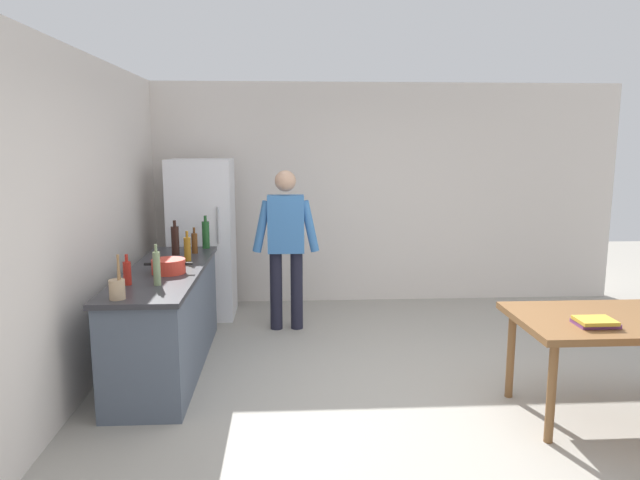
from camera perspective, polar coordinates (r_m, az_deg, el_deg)
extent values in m
plane|color=#9E998E|center=(4.69, 8.86, -15.52)|extent=(14.00, 14.00, 0.00)
cube|color=silver|center=(7.24, 4.15, 4.58)|extent=(6.40, 0.12, 2.70)
cube|color=silver|center=(4.70, -24.01, 1.02)|extent=(0.12, 5.60, 2.70)
cube|color=#4C5666|center=(5.29, -14.88, -7.79)|extent=(0.60, 2.12, 0.86)
cube|color=#2D2D33|center=(5.18, -15.10, -3.03)|extent=(0.64, 2.20, 0.04)
cube|color=white|center=(6.70, -11.52, 0.13)|extent=(0.70, 0.64, 1.80)
cylinder|color=#B2B2B7|center=(6.31, -10.04, 1.43)|extent=(0.02, 0.02, 0.40)
cylinder|color=#1E1E2D|center=(6.20, -4.36, -5.02)|extent=(0.13, 0.13, 0.84)
cylinder|color=#1E1E2D|center=(6.20, -2.32, -5.00)|extent=(0.13, 0.13, 0.84)
cube|color=#3D75B7|center=(6.06, -3.40, 1.60)|extent=(0.38, 0.22, 0.60)
sphere|color=tan|center=(6.01, -3.45, 5.85)|extent=(0.22, 0.22, 0.22)
cylinder|color=#3D75B7|center=(6.02, -5.78, 1.33)|extent=(0.20, 0.09, 0.55)
cylinder|color=#3D75B7|center=(6.02, -1.02, 1.38)|extent=(0.20, 0.09, 0.55)
cube|color=brown|center=(4.67, 27.07, -7.10)|extent=(1.40, 0.90, 0.05)
cylinder|color=brown|center=(4.23, 21.89, -13.82)|extent=(0.06, 0.06, 0.70)
cylinder|color=brown|center=(4.83, 18.33, -10.68)|extent=(0.06, 0.06, 0.70)
cylinder|color=red|center=(5.00, -14.74, -2.52)|extent=(0.28, 0.28, 0.12)
cube|color=black|center=(5.03, -16.65, -2.30)|extent=(0.06, 0.03, 0.02)
cube|color=black|center=(4.97, -12.82, -2.29)|extent=(0.06, 0.03, 0.02)
cylinder|color=tan|center=(4.29, -19.41, -4.63)|extent=(0.11, 0.11, 0.14)
cylinder|color=olive|center=(4.26, -19.25, -2.78)|extent=(0.02, 0.05, 0.22)
cylinder|color=olive|center=(4.24, -19.31, -2.82)|extent=(0.02, 0.04, 0.22)
cylinder|color=#5B3314|center=(5.83, -12.29, -0.32)|extent=(0.06, 0.06, 0.20)
cylinder|color=#5B3314|center=(5.81, -12.34, 0.94)|extent=(0.02, 0.02, 0.06)
cylinder|color=gray|center=(4.59, -15.83, -2.74)|extent=(0.06, 0.06, 0.26)
cylinder|color=gray|center=(4.56, -15.92, -0.78)|extent=(0.02, 0.02, 0.06)
cylinder|color=#1E5123|center=(6.08, -11.22, 0.51)|extent=(0.08, 0.08, 0.28)
cylinder|color=#1E5123|center=(6.06, -11.27, 2.09)|extent=(0.03, 0.03, 0.06)
cylinder|color=black|center=(5.78, -14.11, -0.06)|extent=(0.08, 0.08, 0.28)
cylinder|color=black|center=(5.76, -14.18, 1.60)|extent=(0.03, 0.03, 0.06)
cylinder|color=#996619|center=(5.46, -12.96, -0.89)|extent=(0.06, 0.06, 0.22)
cylinder|color=#996619|center=(5.44, -13.02, 0.56)|extent=(0.03, 0.03, 0.06)
cylinder|color=#B22319|center=(4.68, -18.51, -3.15)|extent=(0.06, 0.06, 0.18)
cylinder|color=#B22319|center=(4.66, -18.59, -1.71)|extent=(0.02, 0.02, 0.06)
cube|color=#753D7F|center=(4.41, 25.56, -7.43)|extent=(0.27, 0.19, 0.03)
cube|color=gold|center=(4.37, 25.55, -7.20)|extent=(0.25, 0.19, 0.02)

